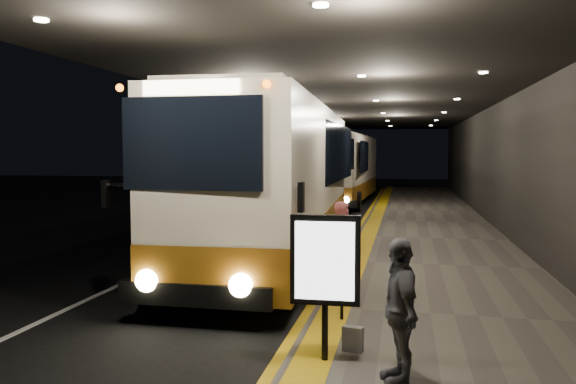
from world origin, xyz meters
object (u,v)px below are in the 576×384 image
(coach_main, at_px, (280,187))
(info_sign, at_px, (325,263))
(bag_polka, at_px, (353,339))
(coach_second, at_px, (344,172))
(passenger_waiting_grey, at_px, (400,310))
(stanchion_post, at_px, (342,282))
(passenger_boarding, at_px, (344,244))

(coach_main, bearing_deg, info_sign, -75.53)
(bag_polka, bearing_deg, coach_second, 96.44)
(passenger_waiting_grey, xyz_separation_m, bag_polka, (-0.60, 0.87, -0.66))
(stanchion_post, bearing_deg, passenger_boarding, 95.55)
(coach_main, bearing_deg, stanchion_post, -70.47)
(coach_second, height_order, passenger_waiting_grey, coach_second)
(coach_main, bearing_deg, bag_polka, -72.26)
(coach_main, height_order, stanchion_post, coach_main)
(bag_polka, bearing_deg, passenger_waiting_grey, -55.52)
(passenger_boarding, bearing_deg, bag_polka, -153.24)
(coach_main, bearing_deg, passenger_waiting_grey, -70.46)
(coach_main, height_order, coach_second, coach_main)
(bag_polka, distance_m, info_sign, 1.18)
(coach_main, xyz_separation_m, coach_second, (0.00, 15.35, -0.14))
(passenger_boarding, height_order, stanchion_post, passenger_boarding)
(passenger_waiting_grey, bearing_deg, bag_polka, -160.08)
(coach_second, height_order, bag_polka, coach_second)
(coach_second, bearing_deg, stanchion_post, -81.73)
(coach_second, bearing_deg, passenger_waiting_grey, -80.12)
(passenger_waiting_grey, relative_size, bag_polka, 5.02)
(info_sign, distance_m, stanchion_post, 1.85)
(stanchion_post, bearing_deg, passenger_waiting_grey, -68.02)
(coach_main, relative_size, stanchion_post, 10.51)
(passenger_boarding, xyz_separation_m, passenger_waiting_grey, (1.11, -4.48, 0.01))
(info_sign, bearing_deg, bag_polka, 50.17)
(bag_polka, height_order, info_sign, info_sign)
(coach_main, xyz_separation_m, bag_polka, (2.51, -6.84, -1.52))
(coach_main, height_order, info_sign, coach_main)
(bag_polka, bearing_deg, passenger_boarding, 98.10)
(stanchion_post, bearing_deg, bag_polka, -77.65)
(passenger_waiting_grey, xyz_separation_m, info_sign, (-0.91, 0.47, 0.41))
(passenger_boarding, bearing_deg, coach_main, 50.35)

